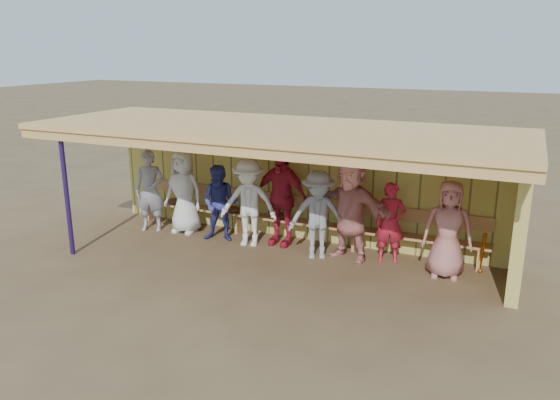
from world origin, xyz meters
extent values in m
plane|color=brown|center=(0.00, 0.00, 0.00)|extent=(90.00, 90.00, 0.00)
imported|color=gray|center=(-3.09, 0.42, 0.88)|extent=(0.75, 0.61, 1.76)
imported|color=silver|center=(-2.36, 0.61, 0.89)|extent=(0.88, 0.59, 1.78)
imported|color=navy|center=(-1.38, 0.46, 0.79)|extent=(0.89, 0.76, 1.58)
imported|color=#B41C30|center=(-0.18, 0.77, 0.98)|extent=(1.19, 0.57, 1.97)
imported|color=gray|center=(0.76, 0.37, 0.84)|extent=(1.24, 0.99, 1.68)
imported|color=#E1887F|center=(1.31, 0.60, 0.97)|extent=(1.89, 1.01, 1.94)
imported|color=red|center=(2.04, 0.75, 0.75)|extent=(0.62, 0.49, 1.50)
imported|color=#B66C66|center=(3.09, 0.46, 0.86)|extent=(0.90, 0.65, 1.71)
imported|color=silver|center=(-0.73, 0.46, 0.88)|extent=(1.25, 0.89, 1.76)
cube|color=#C5B654|center=(0.00, 1.35, 1.20)|extent=(8.60, 0.20, 2.40)
cube|color=#C5B654|center=(4.20, 0.45, 1.20)|extent=(0.20, 1.62, 2.40)
cube|color=tan|center=(0.00, 0.00, 2.45)|extent=(8.80, 3.20, 0.10)
cube|color=tan|center=(0.00, -1.50, 2.32)|extent=(8.80, 0.10, 0.18)
cube|color=tan|center=(-3.80, 0.00, 2.31)|extent=(0.08, 3.00, 0.16)
cube|color=tan|center=(-2.85, 0.00, 2.31)|extent=(0.08, 3.00, 0.16)
cube|color=tan|center=(-1.90, 0.00, 2.31)|extent=(0.08, 3.00, 0.16)
cube|color=tan|center=(-0.95, 0.00, 2.31)|extent=(0.08, 3.00, 0.16)
cube|color=tan|center=(0.00, 0.00, 2.31)|extent=(0.08, 3.00, 0.16)
cube|color=tan|center=(0.95, 0.00, 2.31)|extent=(0.08, 3.00, 0.16)
cube|color=tan|center=(1.90, 0.00, 2.31)|extent=(0.08, 3.00, 0.16)
cube|color=tan|center=(2.85, 0.00, 2.31)|extent=(0.08, 3.00, 0.16)
cube|color=tan|center=(3.80, 0.00, 2.31)|extent=(0.08, 3.00, 0.16)
cylinder|color=navy|center=(-3.60, -1.40, 1.20)|extent=(0.09, 0.09, 2.40)
cube|color=tan|center=(0.00, 1.06, 0.42)|extent=(7.60, 0.32, 0.05)
cube|color=tan|center=(0.00, 1.22, 0.80)|extent=(7.60, 0.04, 0.26)
cube|color=tan|center=(-3.60, 1.06, 0.20)|extent=(0.06, 0.29, 0.40)
cube|color=tan|center=(-1.29, 1.06, 0.20)|extent=(0.06, 0.29, 0.40)
cube|color=tan|center=(1.29, 1.06, 0.20)|extent=(0.06, 0.29, 0.40)
cube|color=tan|center=(3.60, 1.06, 0.20)|extent=(0.06, 0.29, 0.40)
cylinder|color=#CC6118|center=(3.65, 0.86, 0.40)|extent=(0.13, 0.41, 0.80)
sphere|color=orange|center=(3.65, 0.86, 0.04)|extent=(0.08, 0.08, 0.08)
ellipsoid|color=#593319|center=(-2.93, 1.01, 0.52)|extent=(0.30, 0.24, 0.14)
ellipsoid|color=#593319|center=(-1.40, 1.01, 0.52)|extent=(0.30, 0.24, 0.14)
ellipsoid|color=#593319|center=(-0.30, 1.01, 0.52)|extent=(0.30, 0.24, 0.14)
cylinder|color=#92D66B|center=(0.47, 1.11, 0.56)|extent=(0.07, 0.07, 0.22)
cylinder|color=gold|center=(1.76, 1.11, 0.56)|extent=(0.07, 0.07, 0.22)
cylinder|color=#86C361|center=(2.88, 0.56, 0.11)|extent=(0.07, 0.07, 0.22)
camera|label=1|loc=(4.11, -8.73, 3.84)|focal=35.00mm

